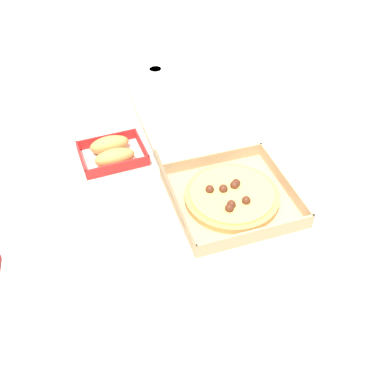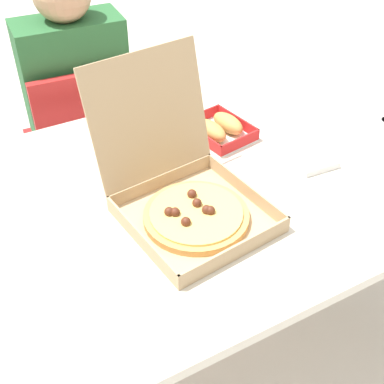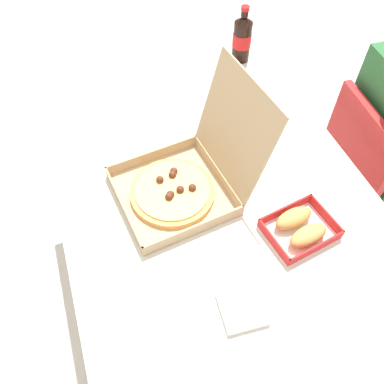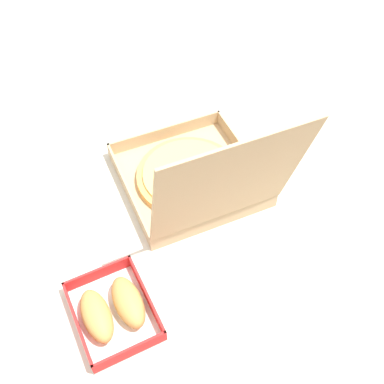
{
  "view_description": "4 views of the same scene",
  "coord_description": "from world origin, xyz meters",
  "px_view_note": "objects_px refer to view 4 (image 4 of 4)",
  "views": [
    {
      "loc": [
        -0.93,
        0.17,
        1.61
      ],
      "look_at": [
        -0.03,
        -0.03,
        0.75
      ],
      "focal_mm": 42.74,
      "sensor_mm": 36.0,
      "label": 1
    },
    {
      "loc": [
        -0.53,
        -0.94,
        1.59
      ],
      "look_at": [
        -0.04,
        -0.04,
        0.75
      ],
      "focal_mm": 47.88,
      "sensor_mm": 36.0,
      "label": 2
    },
    {
      "loc": [
        0.64,
        -0.31,
        1.73
      ],
      "look_at": [
        -0.03,
        -0.08,
        0.78
      ],
      "focal_mm": 37.52,
      "sensor_mm": 36.0,
      "label": 3
    },
    {
      "loc": [
        0.15,
        0.61,
        1.63
      ],
      "look_at": [
        -0.05,
        -0.03,
        0.81
      ],
      "focal_mm": 43.87,
      "sensor_mm": 36.0,
      "label": 4
    }
  ],
  "objects_px": {
    "paper_menu": "(259,322)",
    "napkin_pile": "(24,235)",
    "bread_side_box": "(113,310)",
    "pizza_box_open": "(195,177)"
  },
  "relations": [
    {
      "from": "napkin_pile",
      "to": "paper_menu",
      "type": "bearing_deg",
      "value": 141.17
    },
    {
      "from": "bread_side_box",
      "to": "napkin_pile",
      "type": "xyz_separation_m",
      "value": [
        0.16,
        -0.25,
        -0.02
      ]
    },
    {
      "from": "bread_side_box",
      "to": "paper_menu",
      "type": "height_order",
      "value": "bread_side_box"
    },
    {
      "from": "bread_side_box",
      "to": "paper_menu",
      "type": "bearing_deg",
      "value": 159.85
    },
    {
      "from": "bread_side_box",
      "to": "napkin_pile",
      "type": "distance_m",
      "value": 0.29
    },
    {
      "from": "bread_side_box",
      "to": "paper_menu",
      "type": "xyz_separation_m",
      "value": [
        -0.27,
        0.1,
        -0.02
      ]
    },
    {
      "from": "bread_side_box",
      "to": "paper_menu",
      "type": "distance_m",
      "value": 0.29
    },
    {
      "from": "paper_menu",
      "to": "napkin_pile",
      "type": "height_order",
      "value": "napkin_pile"
    },
    {
      "from": "napkin_pile",
      "to": "bread_side_box",
      "type": "bearing_deg",
      "value": 122.54
    },
    {
      "from": "paper_menu",
      "to": "pizza_box_open",
      "type": "bearing_deg",
      "value": -96.08
    }
  ]
}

